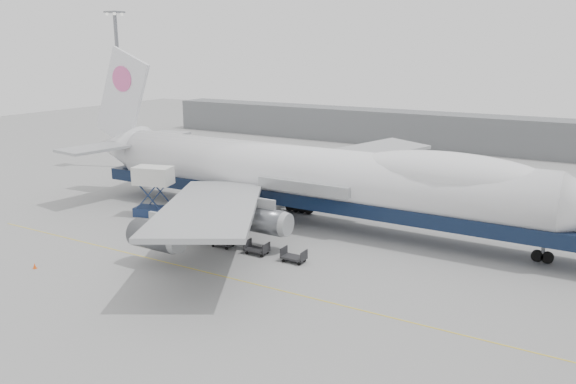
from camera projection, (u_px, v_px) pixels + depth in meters
The scene contains 12 objects.
ground at pixel (252, 254), 55.32m from camera, with size 260.00×260.00×0.00m, color gray.
apron_line at pixel (215, 274), 50.29m from camera, with size 60.00×0.15×0.01m, color gold.
hangar at pixel (397, 128), 117.93m from camera, with size 110.00×8.00×7.00m, color slate.
floodlight_mast at pixel (120, 82), 92.34m from camera, with size 2.40×2.40×25.43m.
airliner at pixel (315, 176), 63.65m from camera, with size 67.00×55.30×19.98m.
catering_truck at pixel (154, 188), 67.05m from camera, with size 5.27×4.19×6.06m.
traffic_cone at pixel (35, 266), 51.59m from camera, with size 0.34×0.34×0.51m.
dolly_0 at pixel (161, 229), 61.21m from camera, with size 2.30×1.35×1.30m.
dolly_1 at pixel (191, 235), 59.18m from camera, with size 2.30×1.35×1.30m.
dolly_2 at pixel (223, 242), 57.15m from camera, with size 2.30×1.35×1.30m.
dolly_3 at pixel (257, 249), 55.12m from camera, with size 2.30×1.35×1.30m.
dolly_4 at pixel (294, 257), 53.09m from camera, with size 2.30×1.35×1.30m.
Camera 1 is at (29.27, -43.21, 19.64)m, focal length 35.00 mm.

